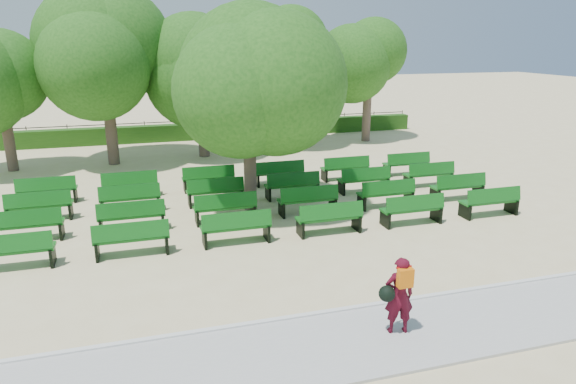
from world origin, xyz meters
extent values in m
plane|color=beige|center=(0.00, 0.00, 0.00)|extent=(120.00, 120.00, 0.00)
cube|color=#AFAEAA|center=(0.00, -7.40, 0.03)|extent=(30.00, 2.20, 0.06)
cube|color=silver|center=(0.00, -6.25, 0.05)|extent=(30.00, 0.12, 0.10)
cube|color=#204A13|center=(0.00, 14.00, 0.45)|extent=(26.00, 0.70, 0.90)
cube|color=#105C16|center=(0.39, 0.88, 0.48)|extent=(1.96, 0.63, 0.06)
cube|color=#105C16|center=(0.39, 0.65, 0.75)|extent=(1.94, 0.24, 0.45)
cylinder|color=brown|center=(0.06, 0.95, 1.49)|extent=(0.41, 0.41, 2.97)
ellipsoid|color=#275E19|center=(0.06, 0.95, 4.20)|extent=(4.48, 4.48, 4.03)
imported|color=#450918|center=(1.13, -7.31, 0.84)|extent=(0.62, 0.46, 1.56)
cube|color=orange|center=(1.13, -7.48, 1.28)|extent=(0.29, 0.15, 0.36)
sphere|color=black|center=(0.84, -7.36, 0.94)|extent=(0.31, 0.31, 0.31)
camera|label=1|loc=(-3.38, -15.11, 5.52)|focal=32.00mm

